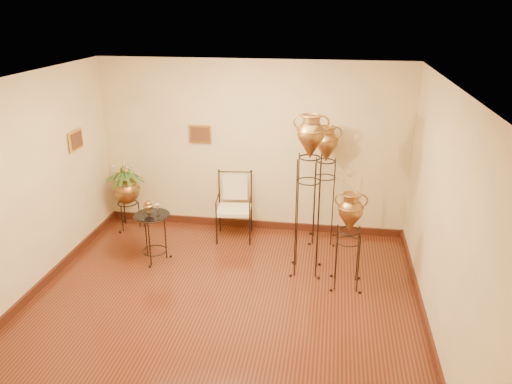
# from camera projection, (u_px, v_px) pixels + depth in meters

# --- Properties ---
(ground) EXTENTS (5.00, 5.00, 0.00)m
(ground) POSITION_uv_depth(u_px,v_px,m) (220.00, 309.00, 6.24)
(ground) COLOR #5A2815
(ground) RESTS_ON ground
(room_shell) EXTENTS (5.02, 5.02, 2.81)m
(room_shell) POSITION_uv_depth(u_px,v_px,m) (216.00, 179.00, 5.63)
(room_shell) COLOR beige
(room_shell) RESTS_ON ground
(amphora_tall) EXTENTS (0.51, 0.51, 2.29)m
(amphora_tall) POSITION_uv_depth(u_px,v_px,m) (308.00, 195.00, 6.72)
(amphora_tall) COLOR black
(amphora_tall) RESTS_ON ground
(amphora_mid) EXTENTS (0.53, 0.53, 1.90)m
(amphora_mid) POSITION_uv_depth(u_px,v_px,m) (325.00, 184.00, 7.71)
(amphora_mid) COLOR black
(amphora_mid) RESTS_ON ground
(amphora_short) EXTENTS (0.55, 0.55, 1.36)m
(amphora_short) POSITION_uv_depth(u_px,v_px,m) (348.00, 240.00, 6.54)
(amphora_short) COLOR black
(amphora_short) RESTS_ON ground
(planter_urn) EXTENTS (0.78, 0.78, 1.28)m
(planter_urn) POSITION_uv_depth(u_px,v_px,m) (126.00, 188.00, 8.27)
(planter_urn) COLOR black
(planter_urn) RESTS_ON ground
(armchair) EXTENTS (0.66, 0.63, 1.07)m
(armchair) POSITION_uv_depth(u_px,v_px,m) (234.00, 207.00, 7.95)
(armchair) COLOR black
(armchair) RESTS_ON ground
(side_table) EXTENTS (0.66, 0.66, 0.93)m
(side_table) POSITION_uv_depth(u_px,v_px,m) (154.00, 236.00, 7.31)
(side_table) COLOR black
(side_table) RESTS_ON ground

